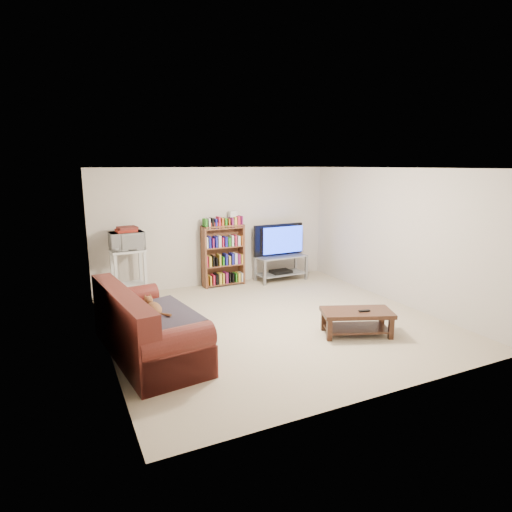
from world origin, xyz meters
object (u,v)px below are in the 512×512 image
coffee_table (357,318)px  tv_stand (281,264)px  sofa (143,332)px  bookshelf (223,255)px

coffee_table → tv_stand: size_ratio=1.03×
sofa → bookshelf: size_ratio=1.77×
tv_stand → coffee_table: bearing=-99.9°
sofa → bookshelf: 3.46m
bookshelf → tv_stand: bearing=-8.3°
sofa → bookshelf: bookshelf is taller
sofa → coffee_table: bearing=-18.9°
coffee_table → bookshelf: bookshelf is taller
tv_stand → bookshelf: size_ratio=0.87×
sofa → tv_stand: sofa is taller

